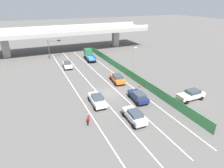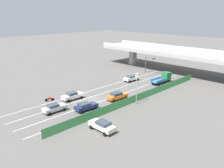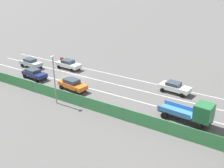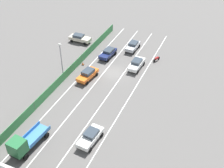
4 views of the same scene
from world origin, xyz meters
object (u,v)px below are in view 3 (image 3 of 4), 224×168
object	(u,v)px
traffic_cone	(40,89)
car_sedan_white	(175,87)
car_sedan_silver	(31,63)
car_sedan_navy	(34,73)
car_hatchback_white	(68,64)
street_lamp	(54,75)
flatbed_truck_blue	(195,113)
car_taxi_orange	(72,84)
motorcycle	(62,59)

from	to	relation	value
traffic_cone	car_sedan_white	bearing A→B (deg)	121.18
car_sedan_silver	traffic_cone	bearing A→B (deg)	54.31
car_sedan_navy	car_sedan_silver	bearing A→B (deg)	-126.80
car_hatchback_white	street_lamp	distance (m)	13.88
car_sedan_navy	street_lamp	world-z (taller)	street_lamp
flatbed_truck_blue	traffic_cone	world-z (taller)	flatbed_truck_blue
car_sedan_white	traffic_cone	size ratio (longest dim) A/B	6.58
car_sedan_silver	car_sedan_white	distance (m)	26.07
street_lamp	car_hatchback_white	bearing A→B (deg)	-145.69
flatbed_truck_blue	street_lamp	bearing A→B (deg)	-75.18
car_taxi_orange	traffic_cone	bearing A→B (deg)	-50.97
car_sedan_navy	car_taxi_orange	bearing A→B (deg)	88.33
motorcycle	street_lamp	world-z (taller)	street_lamp
car_taxi_orange	street_lamp	world-z (taller)	street_lamp
car_hatchback_white	street_lamp	bearing A→B (deg)	34.31
flatbed_truck_blue	motorcycle	distance (m)	30.02
car_sedan_silver	car_sedan_white	size ratio (longest dim) A/B	0.98
car_hatchback_white	flatbed_truck_blue	bearing A→B (deg)	74.75
car_sedan_navy	flatbed_truck_blue	world-z (taller)	flatbed_truck_blue
car_sedan_navy	car_sedan_white	size ratio (longest dim) A/B	1.01
car_sedan_navy	flatbed_truck_blue	xyz separation A→B (m)	(0.21, 26.18, 0.52)
car_sedan_white	car_hatchback_white	bearing A→B (deg)	-88.96
car_sedan_navy	car_sedan_white	bearing A→B (deg)	107.90
car_sedan_silver	traffic_cone	size ratio (longest dim) A/B	6.45
car_sedan_navy	car_hatchback_white	bearing A→B (deg)	166.07
car_sedan_white	street_lamp	world-z (taller)	street_lamp
traffic_cone	car_sedan_navy	bearing A→B (deg)	-124.54
car_sedan_navy	traffic_cone	distance (m)	5.64
car_sedan_silver	car_sedan_white	bearing A→B (deg)	97.36
motorcycle	traffic_cone	world-z (taller)	motorcycle
traffic_cone	car_taxi_orange	bearing A→B (deg)	129.03
car_sedan_silver	car_taxi_orange	distance (m)	13.45
car_sedan_white	car_sedan_silver	bearing A→B (deg)	-82.64
car_sedan_silver	traffic_cone	distance (m)	11.46
car_sedan_navy	car_sedan_white	world-z (taller)	car_sedan_white
car_sedan_white	flatbed_truck_blue	xyz separation A→B (m)	(7.05, 5.00, 0.51)
car_taxi_orange	motorcycle	distance (m)	14.17
car_hatchback_white	flatbed_truck_blue	xyz separation A→B (m)	(6.70, 24.57, 0.48)
car_sedan_navy	street_lamp	xyz separation A→B (m)	(4.69, 9.24, 3.11)
flatbed_truck_blue	motorcycle	world-z (taller)	flatbed_truck_blue
car_sedan_navy	car_taxi_orange	world-z (taller)	car_taxi_orange
car_sedan_silver	car_sedan_navy	bearing A→B (deg)	53.20
car_taxi_orange	motorcycle	bearing A→B (deg)	-131.81
car_hatchback_white	traffic_cone	world-z (taller)	car_hatchback_white
street_lamp	car_sedan_white	bearing A→B (deg)	134.00
car_hatchback_white	car_sedan_white	xyz separation A→B (m)	(-0.35, 19.57, -0.03)
car_sedan_white	traffic_cone	bearing A→B (deg)	-58.82
car_hatchback_white	car_sedan_silver	xyz separation A→B (m)	(2.99, -6.29, -0.02)
car_taxi_orange	flatbed_truck_blue	xyz separation A→B (m)	(-0.03, 17.93, 0.47)
car_sedan_silver	flatbed_truck_blue	size ratio (longest dim) A/B	0.71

